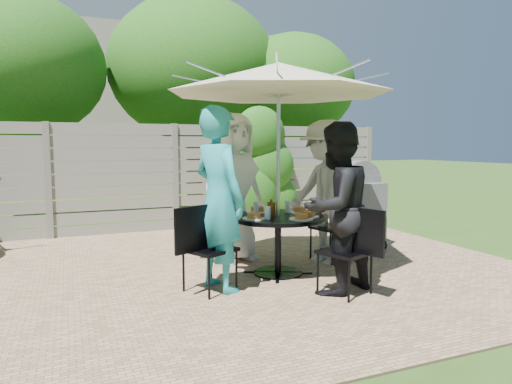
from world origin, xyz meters
name	(u,v)px	position (x,y,z in m)	size (l,w,h in m)	color
backyard_envelope	(127,109)	(0.09, 10.29, 2.61)	(60.00, 60.00, 5.00)	#2A4D18
patio_table	(278,234)	(0.48, -0.16, 0.48)	(1.33, 1.33, 0.69)	black
umbrella	(279,79)	(0.48, -0.16, 2.22)	(3.13, 3.13, 2.39)	silver
chair_back	(227,238)	(0.17, 0.76, 0.28)	(0.55, 0.72, 0.94)	black
person_back	(233,188)	(0.22, 0.63, 0.95)	(0.92, 0.60, 1.89)	silver
chair_left	(209,267)	(-0.43, -0.47, 0.27)	(0.69, 0.58, 0.91)	black
person_left	(219,200)	(-0.30, -0.43, 0.94)	(0.69, 0.45, 1.88)	teal
chair_front	(346,269)	(0.80, -1.07, 0.27)	(0.56, 0.69, 0.90)	black
person_front	(336,209)	(0.75, -0.94, 0.86)	(0.84, 0.65, 1.72)	black
chair_right	(332,240)	(1.40, 0.15, 0.27)	(0.68, 0.53, 0.89)	black
person_right	(326,192)	(1.27, 0.11, 0.90)	(1.16, 0.67, 1.80)	#ACABA7
plate_back	(257,210)	(0.37, 0.18, 0.71)	(0.26, 0.26, 0.06)	white
plate_left	(254,217)	(0.14, -0.27, 0.71)	(0.26, 0.26, 0.06)	white
plate_front	(301,217)	(0.60, -0.50, 0.71)	(0.26, 0.26, 0.06)	white
plate_right	(300,211)	(0.82, -0.04, 0.71)	(0.26, 0.26, 0.06)	white
plate_extra	(308,215)	(0.75, -0.38, 0.71)	(0.24, 0.24, 0.06)	white
glass_back	(256,208)	(0.30, 0.05, 0.76)	(0.07, 0.07, 0.14)	silver
glass_left	(268,213)	(0.27, -0.34, 0.76)	(0.07, 0.07, 0.14)	silver
glass_right	(288,207)	(0.70, 0.02, 0.76)	(0.07, 0.07, 0.14)	silver
syrup_jug	(271,209)	(0.41, -0.13, 0.77)	(0.09, 0.09, 0.16)	#59280C
coffee_cup	(271,208)	(0.51, 0.08, 0.75)	(0.08, 0.08, 0.12)	#C6B293
bbq_grill	(359,209)	(2.13, 0.62, 0.58)	(0.64, 0.51, 1.27)	slate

